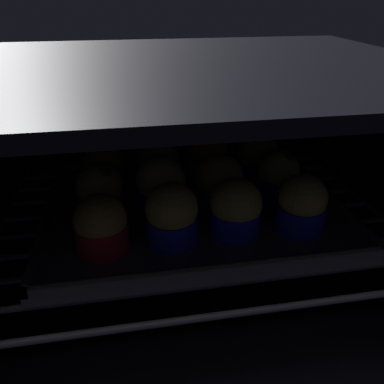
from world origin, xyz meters
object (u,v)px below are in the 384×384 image
at_px(baking_tray, 192,208).
at_px(muffin_row0_col0, 101,226).
at_px(muffin_row1_col0, 100,191).
at_px(muffin_row2_col1, 158,163).
at_px(muffin_row0_col1, 172,215).
at_px(muffin_row1_col3, 278,176).
at_px(muffin_row2_col0, 104,168).
at_px(muffin_row1_col2, 219,182).
at_px(muffin_row2_col3, 258,156).
at_px(muffin_row2_col2, 209,160).
at_px(muffin_row0_col3, 302,205).
at_px(muffin_row1_col1, 161,185).
at_px(muffin_row0_col2, 236,209).

bearing_deg(baking_tray, muffin_row0_col0, -144.69).
bearing_deg(muffin_row1_col0, muffin_row2_col1, 43.06).
xyz_separation_m(muffin_row0_col1, muffin_row2_col1, (0.00, 0.17, -0.00)).
xyz_separation_m(muffin_row0_col0, muffin_row1_col3, (0.25, 0.09, 0.00)).
height_order(baking_tray, muffin_row2_col0, muffin_row2_col0).
bearing_deg(muffin_row1_col2, muffin_row1_col3, 2.52).
xyz_separation_m(muffin_row2_col0, muffin_row2_col3, (0.25, 0.00, 0.00)).
relative_size(muffin_row0_col0, muffin_row2_col2, 0.96).
relative_size(baking_tray, muffin_row2_col2, 5.52).
bearing_deg(muffin_row2_col2, muffin_row0_col3, -63.46).
height_order(muffin_row0_col3, muffin_row1_col0, muffin_row0_col3).
xyz_separation_m(muffin_row0_col0, muffin_row0_col1, (0.08, 0.00, 0.00)).
distance_m(muffin_row1_col0, muffin_row1_col1, 0.08).
relative_size(muffin_row1_col0, muffin_row2_col2, 0.98).
xyz_separation_m(muffin_row0_col1, muffin_row0_col3, (0.17, -0.00, -0.00)).
relative_size(muffin_row0_col1, muffin_row1_col0, 1.08).
bearing_deg(muffin_row0_col2, muffin_row0_col0, -177.99).
bearing_deg(muffin_row2_col0, muffin_row1_col3, -17.69).
bearing_deg(muffin_row1_col1, muffin_row2_col1, 87.15).
height_order(muffin_row0_col1, muffin_row0_col3, muffin_row0_col1).
bearing_deg(muffin_row1_col3, muffin_row0_col1, -152.46).
distance_m(muffin_row2_col0, muffin_row2_col2, 0.17).
distance_m(muffin_row0_col2, muffin_row0_col3, 0.09).
relative_size(muffin_row1_col0, muffin_row2_col3, 0.99).
height_order(baking_tray, muffin_row2_col1, muffin_row2_col1).
bearing_deg(muffin_row1_col0, muffin_row0_col1, -44.93).
bearing_deg(muffin_row2_col1, muffin_row2_col0, 179.27).
relative_size(muffin_row0_col1, muffin_row1_col1, 0.99).
xyz_separation_m(baking_tray, muffin_row0_col1, (-0.04, -0.09, 0.04)).
height_order(muffin_row0_col0, muffin_row2_col2, muffin_row2_col2).
bearing_deg(muffin_row2_col1, muffin_row2_col3, 1.03).
distance_m(muffin_row1_col0, muffin_row2_col3, 0.27).
height_order(baking_tray, muffin_row0_col1, muffin_row0_col1).
bearing_deg(muffin_row2_col0, muffin_row2_col1, -0.73).
distance_m(baking_tray, muffin_row2_col1, 0.10).
xyz_separation_m(muffin_row1_col3, muffin_row2_col0, (-0.25, 0.08, -0.00)).
bearing_deg(muffin_row1_col2, baking_tray, 176.35).
bearing_deg(muffin_row0_col0, muffin_row1_col0, 91.84).
bearing_deg(muffin_row1_col0, muffin_row2_col2, 25.53).
relative_size(muffin_row1_col2, muffin_row2_col0, 1.02).
bearing_deg(muffin_row0_col3, muffin_row0_col0, -179.84).
bearing_deg(muffin_row2_col3, muffin_row0_col1, -134.11).
xyz_separation_m(muffin_row2_col0, muffin_row2_col1, (0.08, -0.00, 0.00)).
relative_size(muffin_row2_col0, muffin_row2_col3, 1.00).
height_order(muffin_row0_col0, muffin_row0_col3, muffin_row0_col3).
bearing_deg(muffin_row0_col0, muffin_row1_col1, 46.72).
bearing_deg(muffin_row2_col0, muffin_row1_col1, -47.06).
distance_m(muffin_row0_col1, muffin_row1_col0, 0.12).
bearing_deg(muffin_row1_col2, muffin_row2_col1, 133.48).
relative_size(muffin_row0_col0, muffin_row1_col2, 0.95).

